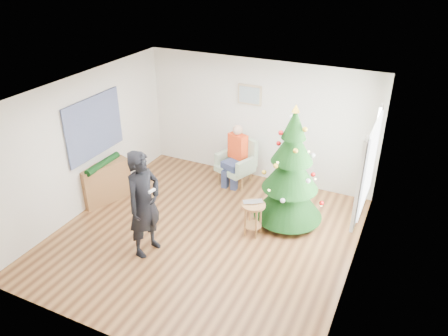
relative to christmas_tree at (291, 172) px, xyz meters
The scene contains 19 objects.
floor 1.91m from the christmas_tree, 136.74° to the right, with size 5.00×5.00×0.00m, color brown.
ceiling 2.25m from the christmas_tree, 136.74° to the right, with size 5.00×5.00×0.00m, color white.
wall_back 1.84m from the christmas_tree, 130.01° to the left, with size 5.00×5.00×0.00m, color silver.
wall_front 3.80m from the christmas_tree, 108.02° to the right, with size 5.00×5.00×0.00m, color silver.
wall_left 3.84m from the christmas_tree, 163.28° to the right, with size 5.00×5.00×0.00m, color silver.
wall_right 1.75m from the christmas_tree, 39.73° to the right, with size 5.00×5.00×0.00m, color silver.
window_panel 1.38m from the christmas_tree, ahead, with size 0.04×1.30×1.40m, color white.
curtains 1.36m from the christmas_tree, ahead, with size 0.05×1.75×1.50m.
christmas_tree is the anchor object (origin of this frame).
stool 1.07m from the christmas_tree, 121.92° to the right, with size 0.42×0.42×0.63m.
laptop 0.89m from the christmas_tree, 121.92° to the right, with size 0.34×0.22×0.03m, color silver.
armchair 1.86m from the christmas_tree, 146.68° to the left, with size 0.87×0.85×0.98m.
seated_person 1.77m from the christmas_tree, 148.42° to the left, with size 0.50×0.64×1.29m.
standing_man 2.62m from the christmas_tree, 134.81° to the right, with size 0.67×0.44×1.84m, color black.
game_controller 2.52m from the christmas_tree, 131.14° to the right, with size 0.04×0.13×0.04m, color white.
console 3.66m from the christmas_tree, 166.16° to the right, with size 0.30×1.00×0.80m, color brown.
garland 3.61m from the christmas_tree, 166.16° to the right, with size 0.14×0.14×0.90m, color black.
tapestry 3.76m from the christmas_tree, 167.53° to the right, with size 0.03×1.50×1.15m, color black.
framed_picture 2.10m from the christmas_tree, 135.26° to the left, with size 0.52×0.05×0.42m.
Camera 1 is at (3.02, -5.56, 4.65)m, focal length 35.00 mm.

